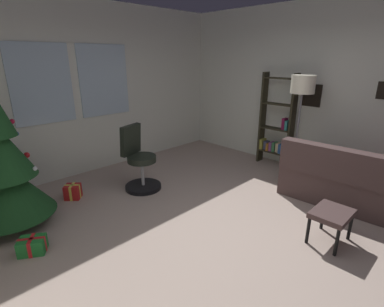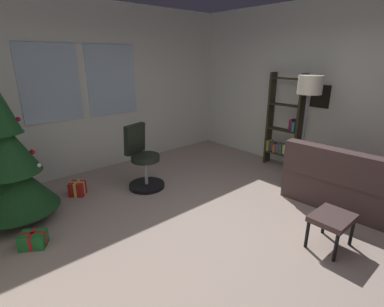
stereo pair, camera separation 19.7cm
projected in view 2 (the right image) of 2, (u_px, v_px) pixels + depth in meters
The scene contains 11 objects.
ground_plane at pixel (226, 234), 3.45m from camera, with size 5.17×5.89×0.10m, color #AC978A.
wall_back_with_windows at pixel (103, 88), 5.09m from camera, with size 5.17×0.12×2.87m.
wall_right_with_frames at pixel (340, 92), 4.62m from camera, with size 0.12×5.89×2.87m.
couch at pixel (380, 190), 3.79m from camera, with size 1.64×2.09×0.86m.
footstool at pixel (332, 220), 3.05m from camera, with size 0.46×0.36×0.38m.
holiday_tree at pixel (9, 165), 3.43m from camera, with size 0.98×0.98×2.21m.
gift_box_red at pixel (77, 189), 4.29m from camera, with size 0.28×0.28×0.22m.
gift_box_green at pixel (33, 240), 3.12m from camera, with size 0.32×0.30×0.18m.
office_chair at pixel (143, 163), 4.48m from camera, with size 0.56×0.57×1.01m.
bookshelf at pixel (284, 128), 5.23m from camera, with size 0.18×0.64×1.72m.
floor_lamp at pixel (309, 92), 4.40m from camera, with size 0.37×0.37×1.71m.
Camera 2 is at (-2.26, -1.95, 1.98)m, focal length 26.81 mm.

